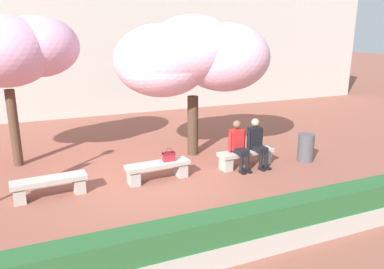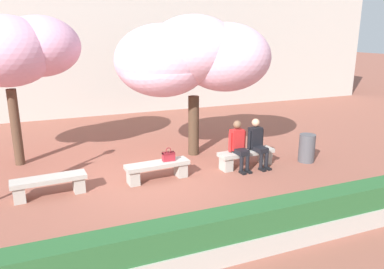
{
  "view_description": "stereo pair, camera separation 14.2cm",
  "coord_description": "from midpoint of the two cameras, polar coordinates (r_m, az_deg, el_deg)",
  "views": [
    {
      "loc": [
        -2.59,
        -8.16,
        3.51
      ],
      "look_at": [
        0.99,
        0.2,
        1.0
      ],
      "focal_mm": 35.0,
      "sensor_mm": 36.0,
      "label": 1
    },
    {
      "loc": [
        -2.46,
        -8.21,
        3.51
      ],
      "look_at": [
        0.99,
        0.2,
        1.0
      ],
      "focal_mm": 35.0,
      "sensor_mm": 36.0,
      "label": 2
    }
  ],
  "objects": [
    {
      "name": "ground_plane",
      "position": [
        9.26,
        -5.62,
        -6.93
      ],
      "size": [
        100.0,
        100.0,
        0.0
      ],
      "primitive_type": "plane",
      "color": "#8E5142"
    },
    {
      "name": "building_facade",
      "position": [
        18.25,
        -15.77,
        14.94
      ],
      "size": [
        28.0,
        4.0,
        7.06
      ],
      "primitive_type": "cube",
      "color": "#B7B2A8",
      "rests_on": "ground"
    },
    {
      "name": "stone_bench_west_end",
      "position": [
        8.79,
        -21.31,
        -7.12
      ],
      "size": [
        1.6,
        0.51,
        0.45
      ],
      "color": "#ADA89E",
      "rests_on": "ground"
    },
    {
      "name": "stone_bench_near_west",
      "position": [
        9.15,
        -5.67,
        -5.21
      ],
      "size": [
        1.6,
        0.51,
        0.45
      ],
      "color": "#ADA89E",
      "rests_on": "ground"
    },
    {
      "name": "stone_bench_center",
      "position": [
        10.11,
        7.8,
        -3.25
      ],
      "size": [
        1.6,
        0.51,
        0.45
      ],
      "color": "#ADA89E",
      "rests_on": "ground"
    },
    {
      "name": "person_seated_left",
      "position": [
        9.81,
        6.67,
        -1.32
      ],
      "size": [
        0.51,
        0.7,
        1.29
      ],
      "color": "black",
      "rests_on": "ground"
    },
    {
      "name": "person_seated_right",
      "position": [
        10.1,
        9.44,
        -0.95
      ],
      "size": [
        0.51,
        0.71,
        1.29
      ],
      "color": "black",
      "rests_on": "ground"
    },
    {
      "name": "handbag",
      "position": [
        9.16,
        -4.0,
        -3.27
      ],
      "size": [
        0.3,
        0.15,
        0.34
      ],
      "color": "#A3232D",
      "rests_on": "stone_bench_near_west"
    },
    {
      "name": "cherry_tree_main",
      "position": [
        10.54,
        -0.33,
        11.83
      ],
      "size": [
        4.26,
        3.04,
        3.97
      ],
      "color": "#473323",
      "rests_on": "ground"
    },
    {
      "name": "cherry_tree_secondary",
      "position": [
        10.83,
        -26.58,
        11.24
      ],
      "size": [
        3.68,
        2.7,
        3.93
      ],
      "color": "#513828",
      "rests_on": "ground"
    },
    {
      "name": "planter_hedge_foreground",
      "position": [
        6.14,
        4.75,
        -15.18
      ],
      "size": [
        10.17,
        0.5,
        0.8
      ],
      "color": "#ADA89E",
      "rests_on": "ground"
    },
    {
      "name": "trash_bin",
      "position": [
        10.86,
        16.59,
        -1.92
      ],
      "size": [
        0.44,
        0.44,
        0.78
      ],
      "primitive_type": "cylinder",
      "color": "#4C4C51",
      "rests_on": "ground"
    }
  ]
}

